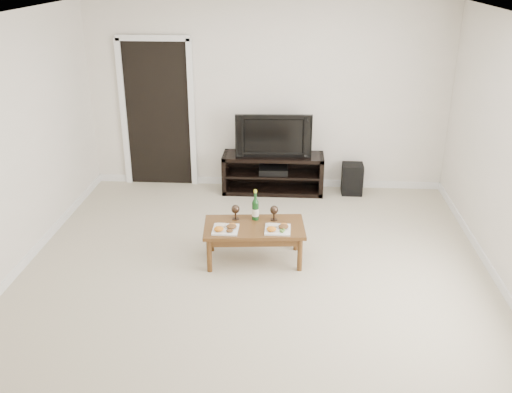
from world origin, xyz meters
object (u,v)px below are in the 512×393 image
object	(u,v)px
television	(273,134)
coffee_table	(254,243)
media_console	(273,173)
subwoofer	(352,179)

from	to	relation	value
television	coffee_table	world-z (taller)	television
media_console	subwoofer	size ratio (longest dim) A/B	3.29
media_console	television	size ratio (longest dim) A/B	1.35
media_console	television	bearing A→B (deg)	0.00
television	coffee_table	xyz separation A→B (m)	(-0.12, -2.01, -0.64)
coffee_table	media_console	bearing A→B (deg)	86.45
coffee_table	television	bearing A→B (deg)	86.45
media_console	coffee_table	distance (m)	2.02
television	subwoofer	bearing A→B (deg)	-1.88
media_console	coffee_table	world-z (taller)	media_console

